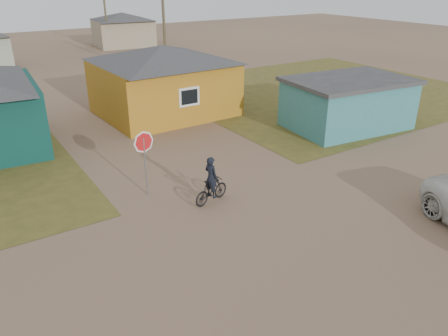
# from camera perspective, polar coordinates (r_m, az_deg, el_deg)

# --- Properties ---
(ground) EXTENTS (120.00, 120.00, 0.00)m
(ground) POSITION_cam_1_polar(r_m,az_deg,el_deg) (14.06, 8.41, -8.63)
(ground) COLOR #82634B
(grass_ne) EXTENTS (20.00, 18.00, 0.00)m
(grass_ne) POSITION_cam_1_polar(r_m,az_deg,el_deg) (31.85, 12.41, 9.87)
(grass_ne) COLOR brown
(grass_ne) RESTS_ON ground
(house_yellow) EXTENTS (7.72, 6.76, 3.90)m
(house_yellow) POSITION_cam_1_polar(r_m,az_deg,el_deg) (25.65, -7.91, 11.42)
(house_yellow) COLOR #B2771B
(house_yellow) RESTS_ON ground
(shed_turquoise) EXTENTS (6.71, 4.93, 2.60)m
(shed_turquoise) POSITION_cam_1_polar(r_m,az_deg,el_deg) (24.05, 15.82, 8.19)
(shed_turquoise) COLOR teal
(shed_turquoise) RESTS_ON ground
(house_beige_east) EXTENTS (6.95, 6.05, 3.60)m
(house_beige_east) POSITION_cam_1_polar(r_m,az_deg,el_deg) (52.26, -13.04, 17.29)
(house_beige_east) COLOR gray
(house_beige_east) RESTS_ON ground
(utility_pole_near) EXTENTS (1.40, 0.20, 8.00)m
(utility_pole_near) POSITION_cam_1_polar(r_m,az_deg,el_deg) (34.16, -7.86, 18.18)
(utility_pole_near) COLOR brown
(utility_pole_near) RESTS_ON ground
(utility_pole_far) EXTENTS (1.40, 0.20, 8.00)m
(utility_pole_far) POSITION_cam_1_polar(r_m,az_deg,el_deg) (49.35, -15.28, 19.38)
(utility_pole_far) COLOR brown
(utility_pole_far) RESTS_ON ground
(stop_sign) EXTENTS (0.80, 0.23, 2.49)m
(stop_sign) POSITION_cam_1_polar(r_m,az_deg,el_deg) (15.80, -10.40, 2.50)
(stop_sign) COLOR gray
(stop_sign) RESTS_ON ground
(cyclist) EXTENTS (1.61, 0.80, 1.75)m
(cyclist) POSITION_cam_1_polar(r_m,az_deg,el_deg) (15.49, -1.68, -2.37)
(cyclist) COLOR black
(cyclist) RESTS_ON ground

